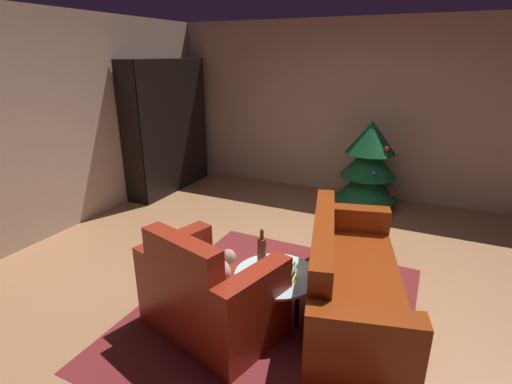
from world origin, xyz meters
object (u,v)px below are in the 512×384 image
at_px(bookshelf_unit, 172,128).
at_px(decorated_tree, 369,164).
at_px(coffee_table, 276,278).
at_px(armchair_red, 209,295).
at_px(couch_red, 349,283).
at_px(bottle_on_table, 262,251).
at_px(book_stack_on_table, 281,271).

relative_size(bookshelf_unit, decorated_tree, 1.63).
bearing_deg(coffee_table, armchair_red, -141.33).
distance_m(bookshelf_unit, armchair_red, 3.77).
bearing_deg(couch_red, coffee_table, -146.06).
relative_size(armchair_red, couch_red, 0.58).
relative_size(couch_red, coffee_table, 3.00).
bearing_deg(armchair_red, decorated_tree, 78.80).
xyz_separation_m(bookshelf_unit, decorated_tree, (3.03, 0.36, -0.33)).
distance_m(armchair_red, decorated_tree, 3.27).
bearing_deg(decorated_tree, bookshelf_unit, -173.21).
bearing_deg(coffee_table, bottle_on_table, 153.84).
bearing_deg(coffee_table, bookshelf_unit, 138.65).
distance_m(bookshelf_unit, book_stack_on_table, 3.87).
relative_size(couch_red, decorated_tree, 1.64).
height_order(book_stack_on_table, bottle_on_table, bottle_on_table).
distance_m(couch_red, bottle_on_table, 0.78).
bearing_deg(bottle_on_table, book_stack_on_table, -30.39).
xyz_separation_m(coffee_table, book_stack_on_table, (0.06, -0.05, 0.11)).
relative_size(couch_red, book_stack_on_table, 8.56).
xyz_separation_m(armchair_red, bottle_on_table, (0.26, 0.42, 0.24)).
distance_m(armchair_red, book_stack_on_table, 0.59).
distance_m(coffee_table, bottle_on_table, 0.25).
bearing_deg(armchair_red, bookshelf_unit, 130.36).
xyz_separation_m(couch_red, bottle_on_table, (-0.68, -0.26, 0.27)).
xyz_separation_m(couch_red, decorated_tree, (-0.31, 2.50, 0.36)).
height_order(armchair_red, coffee_table, armchair_red).
distance_m(bookshelf_unit, coffee_table, 3.81).
height_order(couch_red, bottle_on_table, couch_red).
relative_size(bookshelf_unit, bottle_on_table, 6.31).
xyz_separation_m(coffee_table, decorated_tree, (0.21, 2.85, 0.26)).
height_order(bookshelf_unit, bottle_on_table, bookshelf_unit).
xyz_separation_m(couch_red, book_stack_on_table, (-0.46, -0.40, 0.22)).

